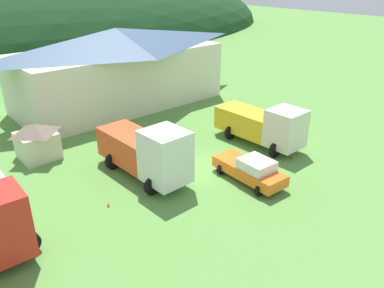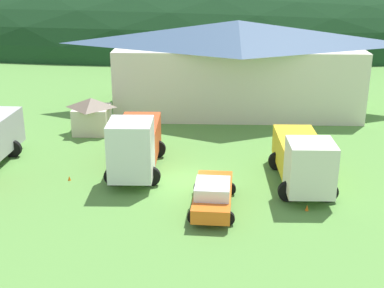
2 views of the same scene
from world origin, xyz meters
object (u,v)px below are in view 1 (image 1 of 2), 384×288
object	(u,v)px
play_shed_cream	(37,141)
heavy_rig_white	(147,151)
heavy_rig_striped	(264,124)
service_pickup_orange	(250,169)
traffic_cone_near_pickup	(108,207)
traffic_cone_mid_row	(294,158)
depot_building	(118,66)

from	to	relation	value
play_shed_cream	heavy_rig_white	world-z (taller)	heavy_rig_white
play_shed_cream	heavy_rig_white	bearing A→B (deg)	-60.36
play_shed_cream	heavy_rig_striped	world-z (taller)	heavy_rig_striped
service_pickup_orange	traffic_cone_near_pickup	bearing A→B (deg)	-108.81
heavy_rig_white	traffic_cone_near_pickup	size ratio (longest dim) A/B	13.75
play_shed_cream	service_pickup_orange	distance (m)	14.85
heavy_rig_white	traffic_cone_near_pickup	distance (m)	4.32
service_pickup_orange	heavy_rig_striped	bearing A→B (deg)	125.04
traffic_cone_mid_row	heavy_rig_white	bearing A→B (deg)	153.65
depot_building	heavy_rig_white	size ratio (longest dim) A/B	2.81
depot_building	heavy_rig_white	world-z (taller)	depot_building
depot_building	heavy_rig_striped	distance (m)	15.81
traffic_cone_near_pickup	traffic_cone_mid_row	size ratio (longest dim) A/B	0.85
traffic_cone_near_pickup	heavy_rig_striped	bearing A→B (deg)	-1.18
traffic_cone_mid_row	heavy_rig_striped	bearing A→B (deg)	86.61
heavy_rig_striped	service_pickup_orange	world-z (taller)	heavy_rig_striped
depot_building	service_pickup_orange	distance (m)	18.77
traffic_cone_near_pickup	service_pickup_orange	bearing A→B (deg)	-22.07
heavy_rig_striped	service_pickup_orange	size ratio (longest dim) A/B	1.42
play_shed_cream	traffic_cone_mid_row	bearing A→B (deg)	-41.61
depot_building	traffic_cone_near_pickup	distance (m)	18.59
heavy_rig_white	service_pickup_orange	size ratio (longest dim) A/B	1.46
heavy_rig_white	play_shed_cream	bearing A→B (deg)	-151.43
play_shed_cream	traffic_cone_near_pickup	world-z (taller)	play_shed_cream
traffic_cone_near_pickup	depot_building	bearing A→B (deg)	56.11
heavy_rig_white	traffic_cone_mid_row	world-z (taller)	heavy_rig_white
traffic_cone_near_pickup	traffic_cone_mid_row	bearing A→B (deg)	-14.23
service_pickup_orange	depot_building	bearing A→B (deg)	177.25
heavy_rig_striped	traffic_cone_mid_row	size ratio (longest dim) A/B	11.42
depot_building	traffic_cone_mid_row	xyz separation A→B (m)	(2.82, -18.40, -3.77)
depot_building	traffic_cone_mid_row	distance (m)	18.99
play_shed_cream	traffic_cone_mid_row	world-z (taller)	play_shed_cream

